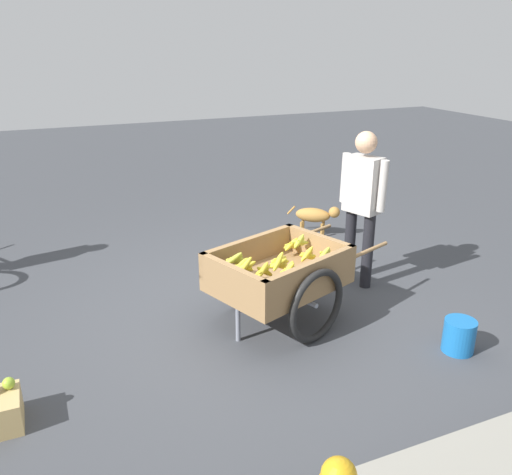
{
  "coord_description": "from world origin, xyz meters",
  "views": [
    {
      "loc": [
        1.59,
        4.06,
        2.36
      ],
      "look_at": [
        -0.09,
        0.13,
        0.75
      ],
      "focal_mm": 37.12,
      "sensor_mm": 36.0,
      "label": 1
    }
  ],
  "objects_px": {
    "fruit_cart": "(279,276)",
    "plastic_bucket": "(459,336)",
    "vendor_person": "(362,196)",
    "dog": "(316,215)"
  },
  "relations": [
    {
      "from": "vendor_person",
      "to": "plastic_bucket",
      "type": "height_order",
      "value": "vendor_person"
    },
    {
      "from": "vendor_person",
      "to": "fruit_cart",
      "type": "bearing_deg",
      "value": 20.4
    },
    {
      "from": "fruit_cart",
      "to": "vendor_person",
      "type": "distance_m",
      "value": 1.24
    },
    {
      "from": "vendor_person",
      "to": "dog",
      "type": "height_order",
      "value": "vendor_person"
    },
    {
      "from": "dog",
      "to": "plastic_bucket",
      "type": "height_order",
      "value": "dog"
    },
    {
      "from": "fruit_cart",
      "to": "vendor_person",
      "type": "xyz_separation_m",
      "value": [
        -1.08,
        -0.4,
        0.48
      ]
    },
    {
      "from": "fruit_cart",
      "to": "dog",
      "type": "distance_m",
      "value": 2.28
    },
    {
      "from": "fruit_cart",
      "to": "plastic_bucket",
      "type": "xyz_separation_m",
      "value": [
        -1.12,
        0.99,
        -0.31
      ]
    },
    {
      "from": "vendor_person",
      "to": "plastic_bucket",
      "type": "relative_size",
      "value": 5.71
    },
    {
      "from": "fruit_cart",
      "to": "plastic_bucket",
      "type": "relative_size",
      "value": 6.64
    }
  ]
}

